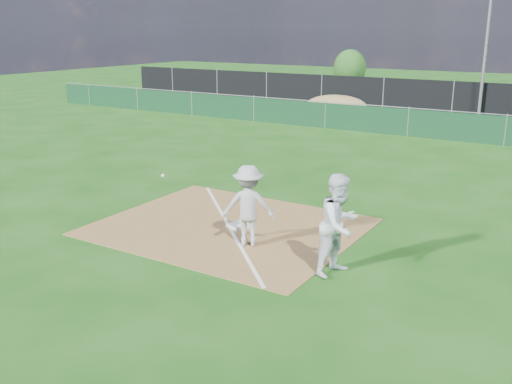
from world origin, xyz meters
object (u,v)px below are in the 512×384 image
at_px(light_pole, 487,40).
at_px(car_left, 398,90).
at_px(tree_left, 350,68).
at_px(first_base, 238,225).
at_px(runner, 339,224).
at_px(car_mid, 432,93).
at_px(play_at_first, 248,206).

height_order(light_pole, car_left, light_pole).
height_order(car_left, tree_left, tree_left).
bearing_deg(first_base, runner, -20.38).
height_order(first_base, car_mid, car_mid).
bearing_deg(car_left, light_pole, -141.00).
bearing_deg(tree_left, runner, -67.53).
relative_size(play_at_first, car_left, 0.65).
bearing_deg(runner, tree_left, 37.27).
bearing_deg(car_left, car_mid, -109.05).
bearing_deg(first_base, car_left, 100.09).
xyz_separation_m(car_left, car_mid, (2.19, -0.12, -0.07)).
relative_size(first_base, car_left, 0.10).
xyz_separation_m(runner, car_left, (-7.69, 26.92, -0.26)).
bearing_deg(first_base, play_at_first, -45.25).
bearing_deg(runner, car_mid, 26.39).
bearing_deg(play_at_first, runner, -8.16).
height_order(first_base, runner, runner).
distance_m(light_pole, car_left, 7.87).
distance_m(first_base, car_mid, 25.76).
height_order(light_pole, tree_left, light_pole).
distance_m(runner, tree_left, 35.55).
height_order(first_base, tree_left, tree_left).
relative_size(play_at_first, car_mid, 0.69).
height_order(light_pole, play_at_first, light_pole).
distance_m(first_base, play_at_first, 1.44).
relative_size(light_pole, car_left, 1.85).
bearing_deg(car_mid, play_at_first, -151.11).
relative_size(light_pole, first_base, 19.28).
bearing_deg(play_at_first, tree_left, 109.16).
bearing_deg(runner, first_base, 84.42).
bearing_deg(play_at_first, first_base, 134.75).
xyz_separation_m(light_pole, tree_left, (-11.75, 10.05, -2.46)).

